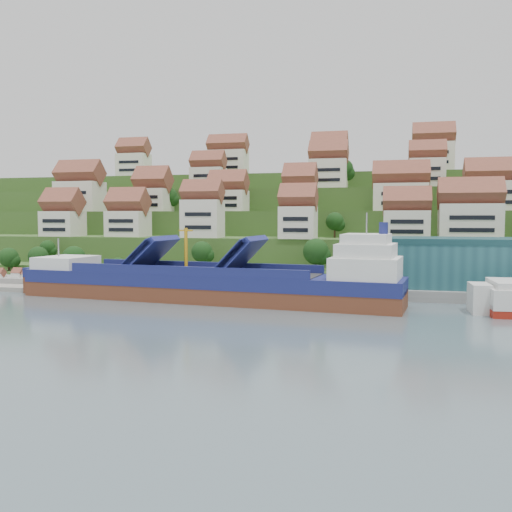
# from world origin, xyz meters

# --- Properties ---
(ground) EXTENTS (300.00, 300.00, 0.00)m
(ground) POSITION_xyz_m (0.00, 0.00, 0.00)
(ground) COLOR slate
(ground) RESTS_ON ground
(quay) EXTENTS (180.00, 14.00, 2.20)m
(quay) POSITION_xyz_m (20.00, 15.00, 1.10)
(quay) COLOR gray
(quay) RESTS_ON ground
(pebble_beach) EXTENTS (45.00, 20.00, 1.00)m
(pebble_beach) POSITION_xyz_m (-58.00, 12.00, 0.50)
(pebble_beach) COLOR gray
(pebble_beach) RESTS_ON ground
(hillside) EXTENTS (260.00, 128.00, 31.00)m
(hillside) POSITION_xyz_m (0.00, 103.55, 10.66)
(hillside) COLOR #2D4C1E
(hillside) RESTS_ON ground
(hillside_village) EXTENTS (155.85, 63.00, 28.96)m
(hillside_village) POSITION_xyz_m (5.15, 60.39, 24.17)
(hillside_village) COLOR silver
(hillside_village) RESTS_ON ground
(hillside_trees) EXTENTS (139.67, 62.09, 31.19)m
(hillside_trees) POSITION_xyz_m (-10.60, 43.17, 16.24)
(hillside_trees) COLOR #183F15
(hillside_trees) RESTS_ON ground
(flagpole) EXTENTS (1.28, 0.16, 8.00)m
(flagpole) POSITION_xyz_m (18.11, 10.00, 6.88)
(flagpole) COLOR gray
(flagpole) RESTS_ON quay
(beach_huts) EXTENTS (14.40, 3.70, 2.20)m
(beach_huts) POSITION_xyz_m (-60.00, 10.75, 2.10)
(beach_huts) COLOR white
(beach_huts) RESTS_ON pebble_beach
(cargo_ship) EXTENTS (77.50, 19.06, 17.00)m
(cargo_ship) POSITION_xyz_m (-9.36, 0.09, 3.25)
(cargo_ship) COLOR brown
(cargo_ship) RESTS_ON ground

